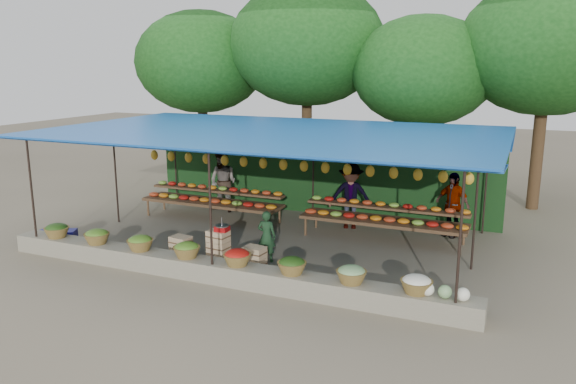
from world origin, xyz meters
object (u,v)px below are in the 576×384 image
at_px(vendor_seated, 267,236).
at_px(blue_crate_front, 52,236).
at_px(blue_crate_back, 65,236).
at_px(weighing_scale, 222,228).
at_px(crate_counter, 217,250).

xyz_separation_m(vendor_seated, blue_crate_front, (-5.59, -0.86, -0.43)).
bearing_deg(vendor_seated, blue_crate_back, 2.84).
height_order(weighing_scale, blue_crate_back, weighing_scale).
relative_size(crate_counter, weighing_scale, 7.49).
bearing_deg(blue_crate_front, vendor_seated, 13.21).
height_order(crate_counter, weighing_scale, weighing_scale).
height_order(crate_counter, blue_crate_back, crate_counter).
distance_m(blue_crate_front, blue_crate_back, 0.35).
bearing_deg(crate_counter, weighing_scale, 0.00).
xyz_separation_m(crate_counter, blue_crate_front, (-4.63, -0.30, -0.15)).
bearing_deg(blue_crate_back, vendor_seated, -16.84).
relative_size(vendor_seated, blue_crate_back, 2.26).
height_order(crate_counter, blue_crate_front, crate_counter).
distance_m(weighing_scale, vendor_seated, 1.03).
distance_m(vendor_seated, blue_crate_front, 5.67).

